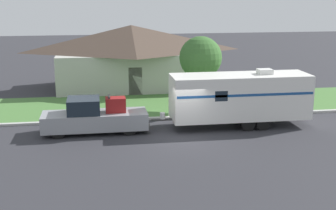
% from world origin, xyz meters
% --- Properties ---
extents(ground_plane, '(120.00, 120.00, 0.00)m').
position_xyz_m(ground_plane, '(0.00, 0.00, 0.00)').
color(ground_plane, '#2D2D33').
extents(curb_strip, '(80.00, 0.30, 0.14)m').
position_xyz_m(curb_strip, '(0.00, 3.75, 0.07)').
color(curb_strip, '#ADADA8').
rests_on(curb_strip, ground_plane).
extents(lawn_strip, '(80.00, 7.00, 0.03)m').
position_xyz_m(lawn_strip, '(0.00, 7.40, 0.01)').
color(lawn_strip, '#477538').
rests_on(lawn_strip, ground_plane).
extents(house_across_street, '(12.52, 6.76, 4.97)m').
position_xyz_m(house_across_street, '(-1.61, 13.73, 2.58)').
color(house_across_street, '#B2B2A8').
rests_on(house_across_street, ground_plane).
extents(pickup_truck, '(5.83, 1.91, 2.05)m').
position_xyz_m(pickup_truck, '(-4.69, 1.65, 0.87)').
color(pickup_truck, black).
rests_on(pickup_truck, ground_plane).
extents(travel_trailer, '(9.05, 2.36, 3.29)m').
position_xyz_m(travel_trailer, '(3.58, 1.65, 1.74)').
color(travel_trailer, black).
rests_on(travel_trailer, ground_plane).
extents(mailbox, '(0.48, 0.20, 1.34)m').
position_xyz_m(mailbox, '(7.12, 4.31, 1.03)').
color(mailbox, brown).
rests_on(mailbox, ground_plane).
extents(tree_in_yard, '(2.73, 2.73, 4.81)m').
position_xyz_m(tree_in_yard, '(2.14, 5.60, 3.43)').
color(tree_in_yard, brown).
rests_on(tree_in_yard, ground_plane).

